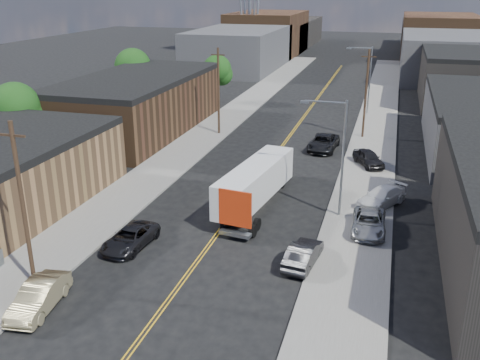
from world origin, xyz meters
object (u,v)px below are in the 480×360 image
Objects in this scene: car_left_b at (39,297)px; car_right_lot_a at (369,223)px; semi_truck at (260,179)px; car_right_oncoming at (303,254)px; car_right_lot_b at (381,197)px; car_right_lot_c at (368,158)px; car_ahead_truck at (324,143)px; car_left_c at (130,238)px.

car_right_lot_a is (16.71, 14.60, 0.06)m from car_left_b.
car_right_lot_a is (8.81, -3.30, -1.26)m from semi_truck.
car_left_b is 15.73m from car_right_oncoming.
semi_truck is 9.77m from car_right_lot_b.
semi_truck reaches higher than car_right_lot_c.
car_ahead_truck is at bearing 109.96° from car_right_lot_c.
car_left_c is 1.00× the size of car_right_lot_b.
car_right_oncoming is (13.00, 8.86, -0.05)m from car_left_b.
car_ahead_truck is at bearing 74.58° from car_left_c.
car_left_c is 25.98m from car_right_lot_c.
car_right_oncoming reaches higher than car_left_c.
car_right_lot_a is (15.31, 6.60, 0.16)m from car_left_c.
car_left_c is at bearing -152.06° from car_right_lot_c.
car_right_lot_c reaches higher than car_right_lot_b.
car_left_b is 0.95× the size of car_right_lot_a.
car_right_lot_c is at bearing 91.56° from car_right_lot_a.
car_right_lot_a is at bearing -115.98° from car_right_oncoming.
car_right_lot_c is at bearing -90.87° from car_right_oncoming.
car_left_c is 1.09× the size of car_right_oncoming.
car_left_c is 1.11× the size of car_right_lot_c.
car_right_lot_a is 1.01× the size of car_right_lot_b.
car_ahead_truck is (-6.50, 14.19, -0.06)m from car_right_lot_b.
car_ahead_truck is at bearing -78.33° from car_right_oncoming.
car_left_b is at bearing -140.67° from car_right_lot_a.
car_right_lot_a reaches higher than car_left_c.
car_right_oncoming is 1.02× the size of car_right_lot_c.
car_left_b is at bearing -99.94° from car_right_lot_b.
car_left_c is 0.85× the size of car_ahead_truck.
car_left_b is 1.06× the size of car_right_oncoming.
car_right_lot_c is at bearing 60.92° from car_left_c.
car_right_oncoming is 20.94m from car_right_lot_c.
car_right_lot_c is at bearing 130.48° from car_right_lot_b.
semi_truck reaches higher than car_right_lot_b.
car_right_lot_a is at bearing -114.96° from car_right_lot_c.
car_ahead_truck is (-4.93, 4.39, -0.10)m from car_right_lot_c.
car_right_lot_c is (7.93, 11.71, -1.20)m from semi_truck.
semi_truck is 2.92× the size of car_right_lot_b.
semi_truck is at bearing -53.68° from car_right_oncoming.
car_left_c is 0.98× the size of car_right_lot_a.
car_left_b is at bearing -146.46° from car_right_lot_c.
semi_truck is 14.19m from car_right_lot_c.
car_ahead_truck is (-5.81, 19.40, -0.04)m from car_right_lot_a.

